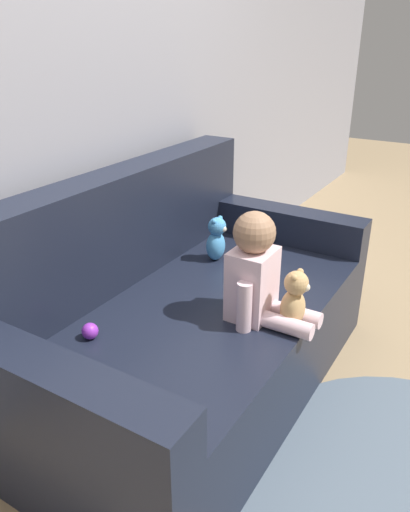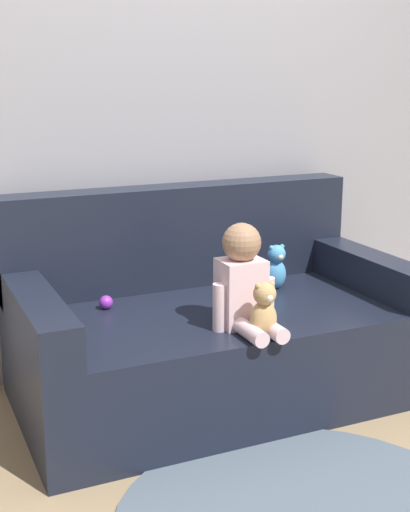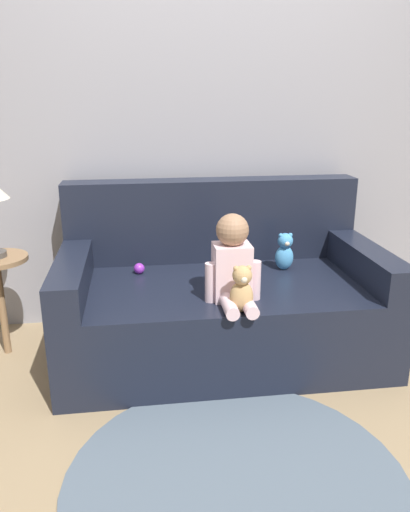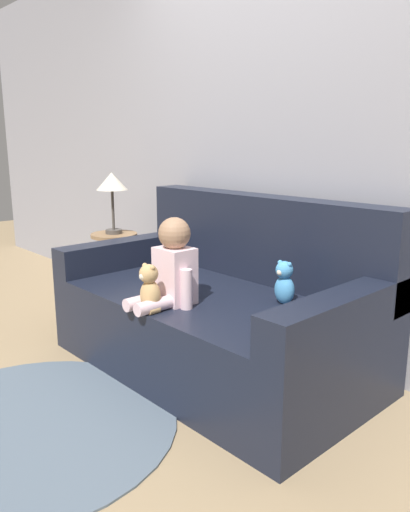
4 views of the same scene
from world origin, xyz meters
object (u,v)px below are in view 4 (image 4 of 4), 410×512
Objects in this scene: person_baby at (172,268)px; plush_toy_side at (284,283)px; couch at (220,312)px; toy_ball at (183,266)px; teddy_bear_brown at (150,289)px; side_table at (113,207)px.

plush_toy_side is (0.38, 0.40, -0.07)m from person_baby.
couch reaches higher than toy_ball.
person_baby is at bearing -133.43° from plush_toy_side.
teddy_bear_brown is 0.76m from toy_ball.
side_table is at bearing 178.57° from plush_toy_side.
plush_toy_side is at bearing 56.20° from teddy_bear_brown.
toy_ball is at bearing 166.43° from couch.
side_table reaches higher than toy_ball.
plush_toy_side is 0.22× the size of side_table.
person_baby is 1.30m from side_table.
side_table reaches higher than person_baby.
couch reaches higher than plush_toy_side.
person_baby is 0.17m from teddy_bear_brown.
teddy_bear_brown reaches higher than plush_toy_side.
couch is 7.61× the size of teddy_bear_brown.
teddy_bear_brown is at bearing -52.05° from toy_ball.
couch is 0.49m from toy_ball.
plush_toy_side is 0.84m from toy_ball.
person_baby reaches higher than toy_ball.
couch is at bearing -4.86° from side_table.
person_baby is 7.07× the size of toy_ball.
side_table is at bearing -179.62° from toy_ball.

